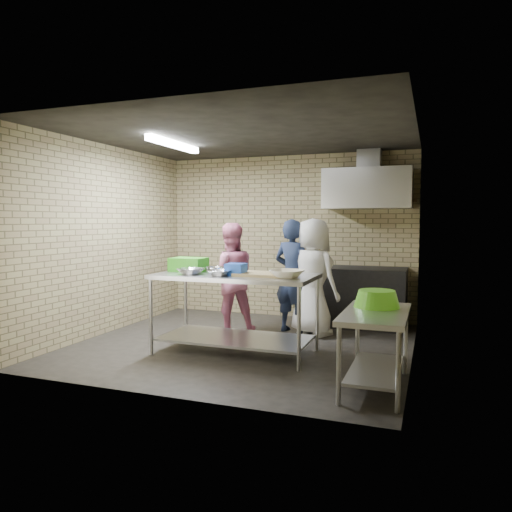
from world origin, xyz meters
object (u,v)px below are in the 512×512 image
Objects in this scene: stove at (365,297)px; green_basin at (377,299)px; side_counter at (375,350)px; man_navy at (293,276)px; green_crate at (189,264)px; blue_tub at (236,269)px; bottle_green at (399,194)px; woman_pink at (230,278)px; prep_table at (235,314)px; woman_white at (313,277)px; bottle_red at (372,194)px.

green_basin is (0.43, -2.50, 0.38)m from stove.
side_counter is 0.73× the size of man_navy.
blue_tub is at bearing -16.35° from green_crate.
woman_pink is at bearing -150.00° from bottle_green.
woman_pink is (-0.50, 0.99, 0.31)m from prep_table.
bottle_green is 0.09× the size of man_navy.
woman_white reaches higher than prep_table.
woman_white is at bearing 121.89° from green_basin.
blue_tub reaches higher than stove.
bottle_green is at bearing 177.79° from woman_pink.
man_navy is at bearing 19.95° from woman_white.
blue_tub reaches higher than side_counter.
stove is at bearing -101.77° from bottle_red.
stove is 2.84m from green_crate.
green_basin is 2.00m from woman_white.
side_counter is 2.67m from green_crate.
green_basin is (-0.02, 0.25, 0.46)m from side_counter.
woman_pink is (-0.85, -0.31, -0.03)m from man_navy.
side_counter is 0.52m from green_basin.
green_crate is 0.27× the size of woman_pink.
woman_pink is at bearing 147.08° from green_basin.
woman_pink is (-1.85, -1.30, -1.24)m from bottle_red.
side_counter is 3.44m from bottle_red.
green_basin is at bearing -80.24° from stove.
bottle_red is at bearing 46.62° from green_crate.
bottle_red is at bearing 59.48° from prep_table.
side_counter is at bearing -19.50° from blue_tub.
side_counter is 2.84m from woman_pink.
bottle_red is (1.30, 2.39, 0.99)m from blue_tub.
man_navy is 1.03× the size of woman_pink.
woman_pink reaches higher than side_counter.
bottle_red is at bearing 61.46° from blue_tub.
prep_table is 3.07m from bottle_red.
man_navy reaches higher than prep_table.
man_navy is 0.99× the size of woman_white.
prep_table is 12.92× the size of bottle_green.
bottle_green is at bearing 52.61° from prep_table.
prep_table is 4.50× the size of green_crate.
blue_tub reaches higher than prep_table.
bottle_green is at bearing 90.00° from side_counter.
bottle_green is (1.75, 2.29, 1.53)m from prep_table.
woman_pink is (-2.23, 1.44, -0.04)m from green_basin.
side_counter is (1.75, -0.70, -0.11)m from prep_table.
stove is at bearing -151.93° from bottle_green.
stove is 1.65m from bottle_green.
side_counter is 2.27m from woman_white.
man_navy is (1.06, 1.18, -0.24)m from green_crate.
green_crate is at bearing 69.30° from woman_white.
prep_table is 1.82m from green_basin.
man_navy is 0.32m from woman_white.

